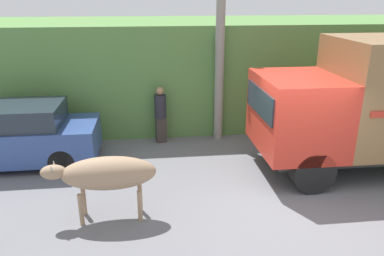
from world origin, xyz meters
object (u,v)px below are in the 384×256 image
at_px(brown_cow, 106,174).
at_px(pedestrian_on_hill, 161,113).
at_px(parked_suv, 15,136).
at_px(utility_pole, 220,44).

xyz_separation_m(brown_cow, pedestrian_on_hill, (1.22, 4.09, -0.04)).
relative_size(parked_suv, utility_pole, 0.76).
height_order(brown_cow, utility_pole, utility_pole).
relative_size(brown_cow, utility_pole, 0.39).
bearing_deg(utility_pole, parked_suv, -167.61).
distance_m(brown_cow, parked_suv, 4.01).
relative_size(brown_cow, pedestrian_on_hill, 1.28).
distance_m(parked_suv, utility_pole, 6.24).
height_order(brown_cow, parked_suv, parked_suv).
bearing_deg(parked_suv, brown_cow, -47.38).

